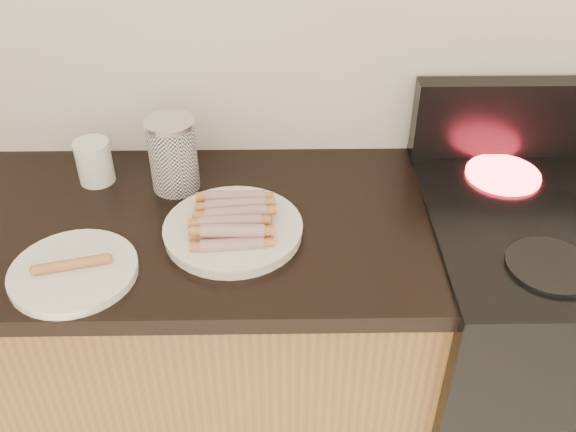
{
  "coord_description": "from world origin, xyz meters",
  "views": [
    {
      "loc": [
        0.06,
        0.53,
        1.77
      ],
      "look_at": [
        0.08,
        1.62,
        0.96
      ],
      "focal_mm": 40.0,
      "sensor_mm": 36.0,
      "label": 1
    }
  ],
  "objects_px": {
    "side_plate": "(74,272)",
    "stove": "(550,353)",
    "main_plate": "(233,231)",
    "mug": "(94,162)",
    "canister": "(173,155)"
  },
  "relations": [
    {
      "from": "side_plate",
      "to": "mug",
      "type": "height_order",
      "value": "mug"
    },
    {
      "from": "stove",
      "to": "side_plate",
      "type": "distance_m",
      "value": 1.23
    },
    {
      "from": "mug",
      "to": "side_plate",
      "type": "bearing_deg",
      "value": -85.2
    },
    {
      "from": "main_plate",
      "to": "mug",
      "type": "height_order",
      "value": "mug"
    },
    {
      "from": "stove",
      "to": "mug",
      "type": "relative_size",
      "value": 8.52
    },
    {
      "from": "main_plate",
      "to": "canister",
      "type": "distance_m",
      "value": 0.25
    },
    {
      "from": "main_plate",
      "to": "canister",
      "type": "bearing_deg",
      "value": 127.72
    },
    {
      "from": "main_plate",
      "to": "side_plate",
      "type": "distance_m",
      "value": 0.34
    },
    {
      "from": "side_plate",
      "to": "stove",
      "type": "bearing_deg",
      "value": 8.26
    },
    {
      "from": "side_plate",
      "to": "mug",
      "type": "distance_m",
      "value": 0.35
    },
    {
      "from": "main_plate",
      "to": "canister",
      "type": "relative_size",
      "value": 1.67
    },
    {
      "from": "stove",
      "to": "mug",
      "type": "distance_m",
      "value": 1.28
    },
    {
      "from": "canister",
      "to": "mug",
      "type": "height_order",
      "value": "canister"
    },
    {
      "from": "stove",
      "to": "canister",
      "type": "xyz_separation_m",
      "value": [
        -0.97,
        0.15,
        0.53
      ]
    },
    {
      "from": "main_plate",
      "to": "side_plate",
      "type": "relative_size",
      "value": 1.17
    }
  ]
}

